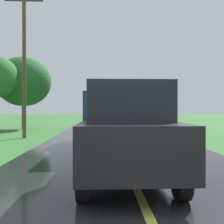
% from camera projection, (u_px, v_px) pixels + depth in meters
% --- Properties ---
extents(banana_truck_near, '(2.38, 5.82, 2.80)m').
position_uv_depth(banana_truck_near, '(115.00, 111.00, 11.73)').
color(banana_truck_near, '#2D2D30').
rests_on(banana_truck_near, road_surface).
extents(banana_truck_far, '(2.38, 5.82, 2.80)m').
position_uv_depth(banana_truck_far, '(110.00, 111.00, 20.92)').
color(banana_truck_far, '#2D2D30').
rests_on(banana_truck_far, road_surface).
extents(utility_pole_roadside, '(2.05, 0.20, 7.82)m').
position_uv_depth(utility_pole_roadside, '(24.00, 60.00, 14.26)').
color(utility_pole_roadside, brown).
rests_on(utility_pole_roadside, ground).
extents(roadside_tree_mid_right, '(4.36, 4.36, 5.74)m').
position_uv_depth(roadside_tree_mid_right, '(23.00, 82.00, 21.20)').
color(roadside_tree_mid_right, '#4C3823').
rests_on(roadside_tree_mid_right, ground).
extents(following_car, '(1.74, 4.10, 1.92)m').
position_uv_depth(following_car, '(126.00, 131.00, 5.37)').
color(following_car, black).
rests_on(following_car, road_surface).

